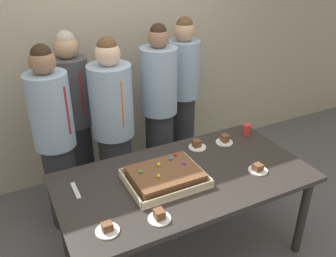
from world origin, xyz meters
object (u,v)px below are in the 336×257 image
at_px(plated_slice_far_left, 224,140).
at_px(cake_server_utensil, 76,190).
at_px(person_striped_tie_right, 183,95).
at_px(person_left_edge_reaching, 55,140).
at_px(drink_cup_nearest, 247,129).
at_px(plated_slice_near_right, 159,216).
at_px(person_far_right_suit, 113,128).
at_px(person_green_shirt_behind, 159,110).
at_px(plated_slice_center_front, 107,229).
at_px(party_table, 185,185).
at_px(person_serving_front, 75,115).
at_px(plated_slice_near_left, 197,145).
at_px(plated_slice_far_right, 258,169).
at_px(sheet_cake, 165,176).

xyz_separation_m(plated_slice_far_left, cake_server_utensil, (-1.34, -0.10, -0.02)).
relative_size(plated_slice_far_left, person_striped_tie_right, 0.09).
height_order(cake_server_utensil, person_left_edge_reaching, person_left_edge_reaching).
bearing_deg(drink_cup_nearest, person_left_edge_reaching, 162.57).
relative_size(plated_slice_near_right, person_far_right_suit, 0.09).
bearing_deg(plated_slice_far_left, cake_server_utensil, -175.92).
bearing_deg(person_green_shirt_behind, plated_slice_center_front, -13.90).
bearing_deg(drink_cup_nearest, person_green_shirt_behind, 132.89).
relative_size(party_table, person_left_edge_reaching, 1.13).
xyz_separation_m(party_table, person_far_right_suit, (-0.27, 0.83, 0.17)).
bearing_deg(person_serving_front, plated_slice_near_left, 26.04).
distance_m(plated_slice_near_right, cake_server_utensil, 0.67).
bearing_deg(party_table, person_far_right_suit, 107.97).
relative_size(plated_slice_near_left, drink_cup_nearest, 1.50).
xyz_separation_m(cake_server_utensil, person_far_right_suit, (0.51, 0.64, 0.08)).
bearing_deg(person_striped_tie_right, plated_slice_near_left, 13.03).
distance_m(plated_slice_center_front, cake_server_utensil, 0.49).
bearing_deg(plated_slice_near_right, plated_slice_far_right, 9.03).
bearing_deg(cake_server_utensil, plated_slice_far_left, 4.08).
bearing_deg(plated_slice_near_left, person_left_edge_reaching, 154.91).
height_order(party_table, plated_slice_far_left, plated_slice_far_left).
height_order(plated_slice_far_left, person_green_shirt_behind, person_green_shirt_behind).
relative_size(person_striped_tie_right, person_far_right_suit, 1.02).
xyz_separation_m(cake_server_utensil, person_striped_tie_right, (1.41, 0.97, 0.11)).
bearing_deg(sheet_cake, drink_cup_nearest, 17.76).
bearing_deg(person_serving_front, plated_slice_center_front, -23.17).
xyz_separation_m(plated_slice_center_front, person_green_shirt_behind, (0.95, 1.25, 0.09)).
bearing_deg(plated_slice_center_front, plated_slice_near_left, 31.60).
height_order(party_table, plated_slice_center_front, plated_slice_center_front).
bearing_deg(person_green_shirt_behind, plated_slice_near_right, -2.28).
relative_size(cake_server_utensil, person_left_edge_reaching, 0.12).
distance_m(plated_slice_far_right, person_left_edge_reaching, 1.67).
bearing_deg(plated_slice_near_right, cake_server_utensil, 127.17).
relative_size(person_serving_front, person_striped_tie_right, 0.98).
bearing_deg(person_striped_tie_right, person_left_edge_reaching, -42.17).
xyz_separation_m(plated_slice_far_right, person_left_edge_reaching, (-1.32, 1.02, 0.07)).
xyz_separation_m(plated_slice_near_right, plated_slice_far_right, (0.91, 0.14, -0.00)).
xyz_separation_m(drink_cup_nearest, person_left_edge_reaching, (-1.61, 0.50, 0.04)).
height_order(plated_slice_near_left, plated_slice_near_right, plated_slice_near_left).
relative_size(plated_slice_near_left, person_far_right_suit, 0.09).
height_order(person_serving_front, person_left_edge_reaching, person_left_edge_reaching).
height_order(drink_cup_nearest, person_green_shirt_behind, person_green_shirt_behind).
bearing_deg(plated_slice_far_left, person_green_shirt_behind, 115.51).
relative_size(plated_slice_near_left, person_left_edge_reaching, 0.09).
bearing_deg(person_left_edge_reaching, person_green_shirt_behind, 59.98).
bearing_deg(person_striped_tie_right, plated_slice_center_front, -8.00).
bearing_deg(sheet_cake, party_table, -1.65).
xyz_separation_m(sheet_cake, person_far_right_suit, (-0.11, 0.83, 0.04)).
height_order(cake_server_utensil, person_striped_tie_right, person_striped_tie_right).
relative_size(cake_server_utensil, person_green_shirt_behind, 0.12).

